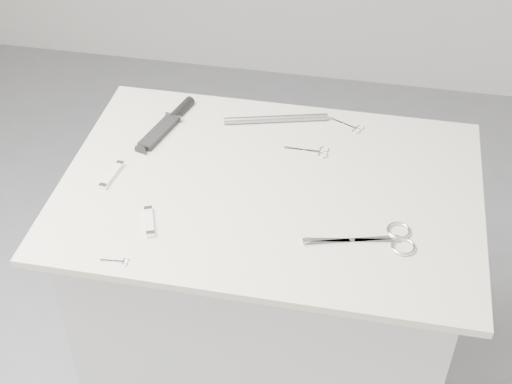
% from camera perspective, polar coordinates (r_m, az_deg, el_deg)
% --- Properties ---
extents(plinth, '(0.90, 0.60, 0.90)m').
position_cam_1_polar(plinth, '(2.04, 0.97, -9.59)').
color(plinth, '#B8B8B6').
rests_on(plinth, ground).
extents(display_board, '(1.00, 0.70, 0.02)m').
position_cam_1_polar(display_board, '(1.71, 1.14, 0.28)').
color(display_board, beige).
rests_on(display_board, plinth).
extents(large_shears, '(0.24, 0.12, 0.01)m').
position_cam_1_polar(large_shears, '(1.59, 10.16, -3.74)').
color(large_shears, silver).
rests_on(large_shears, display_board).
extents(embroidery_scissors_a, '(0.11, 0.05, 0.00)m').
position_cam_1_polar(embroidery_scissors_a, '(1.81, 4.72, 3.27)').
color(embroidery_scissors_a, silver).
rests_on(embroidery_scissors_a, display_board).
extents(embroidery_scissors_b, '(0.10, 0.06, 0.00)m').
position_cam_1_polar(embroidery_scissors_b, '(1.91, 7.62, 5.21)').
color(embroidery_scissors_b, silver).
rests_on(embroidery_scissors_b, display_board).
extents(tiny_scissors, '(0.06, 0.03, 0.00)m').
position_cam_1_polar(tiny_scissors, '(1.55, -10.93, -5.47)').
color(tiny_scissors, silver).
rests_on(tiny_scissors, display_board).
extents(sheathed_knife, '(0.10, 0.24, 0.03)m').
position_cam_1_polar(sheathed_knife, '(1.91, -6.92, 5.64)').
color(sheathed_knife, black).
rests_on(sheathed_knife, display_board).
extents(pocket_knife_a, '(0.03, 0.10, 0.01)m').
position_cam_1_polar(pocket_knife_a, '(1.76, -11.46, 1.37)').
color(pocket_knife_a, beige).
rests_on(pocket_knife_a, display_board).
extents(pocket_knife_b, '(0.05, 0.09, 0.01)m').
position_cam_1_polar(pocket_knife_b, '(1.62, -8.53, -2.33)').
color(pocket_knife_b, beige).
rests_on(pocket_knife_b, display_board).
extents(metal_rail, '(0.27, 0.09, 0.02)m').
position_cam_1_polar(metal_rail, '(1.90, 1.60, 5.87)').
color(metal_rail, gray).
rests_on(metal_rail, display_board).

